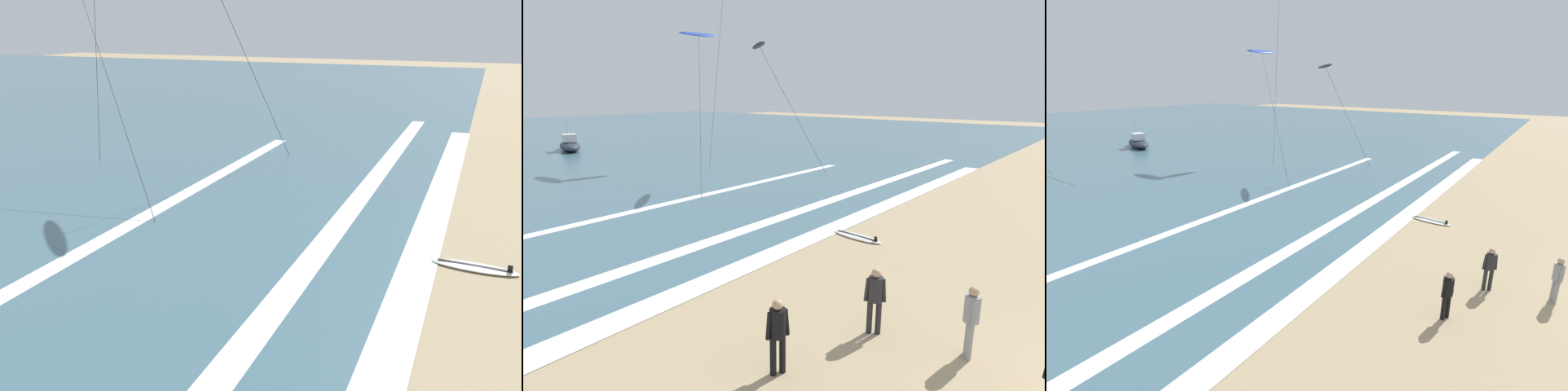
{
  "view_description": "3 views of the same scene",
  "coord_description": "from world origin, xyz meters",
  "views": [
    {
      "loc": [
        -8.78,
        8.92,
        6.0
      ],
      "look_at": [
        1.63,
        13.04,
        2.55
      ],
      "focal_mm": 39.7,
      "sensor_mm": 36.0,
      "label": 1
    },
    {
      "loc": [
        -8.09,
        1.09,
        5.44
      ],
      "look_at": [
        1.43,
        9.05,
        2.39
      ],
      "focal_mm": 29.29,
      "sensor_mm": 36.0,
      "label": 2
    },
    {
      "loc": [
        -13.03,
        3.76,
        7.05
      ],
      "look_at": [
        -0.79,
        12.29,
        2.41
      ],
      "focal_mm": 25.55,
      "sensor_mm": 36.0,
      "label": 3
    }
  ],
  "objects": [
    {
      "name": "wave_foam_mid_break",
      "position": [
        -0.53,
        12.76,
        0.01
      ],
      "size": [
        54.99,
        0.71,
        0.01
      ],
      "primitive_type": "cube",
      "color": "white",
      "rests_on": "ocean_surface"
    },
    {
      "name": "surfboard_left_pile",
      "position": [
        5.51,
        8.81,
        0.05
      ],
      "size": [
        0.78,
        2.14,
        0.25
      ],
      "color": "silver",
      "rests_on": "ground"
    }
  ]
}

